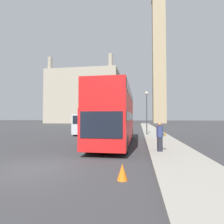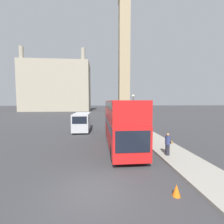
{
  "view_description": "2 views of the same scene",
  "coord_description": "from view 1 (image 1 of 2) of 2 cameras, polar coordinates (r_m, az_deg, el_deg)",
  "views": [
    {
      "loc": [
        4.43,
        -6.83,
        2.11
      ],
      "look_at": [
        2.44,
        5.99,
        2.56
      ],
      "focal_mm": 28.0,
      "sensor_mm": 36.0,
      "label": 1
    },
    {
      "loc": [
        0.39,
        -7.07,
        4.29
      ],
      "look_at": [
        2.22,
        14.3,
        2.78
      ],
      "focal_mm": 24.0,
      "sensor_mm": 36.0,
      "label": 2
    }
  ],
  "objects": [
    {
      "name": "clock_tower",
      "position": [
        82.21,
        14.98,
        23.69
      ],
      "size": [
        5.51,
        5.68,
        73.46
      ],
      "color": "tan",
      "rests_on": "ground_plane"
    },
    {
      "name": "white_van",
      "position": [
        22.62,
        -8.05,
        -3.81
      ],
      "size": [
        2.22,
        5.5,
        2.57
      ],
      "color": "#B2B7BC",
      "rests_on": "ground_plane"
    },
    {
      "name": "ground_plane",
      "position": [
        8.41,
        -24.38,
        -16.35
      ],
      "size": [
        300.0,
        300.0,
        0.0
      ],
      "primitive_type": "plane",
      "color": "#333335"
    },
    {
      "name": "parked_sedan",
      "position": [
        33.92,
        -3.86,
        -4.31
      ],
      "size": [
        1.73,
        4.25,
        1.61
      ],
      "color": "#99999E",
      "rests_on": "ground_plane"
    },
    {
      "name": "street_lamp",
      "position": [
        21.32,
        11.25,
        2.0
      ],
      "size": [
        0.36,
        0.36,
        5.14
      ],
      "color": "#38383D",
      "rests_on": "sidewalk_strip"
    },
    {
      "name": "traffic_cone",
      "position": [
        6.29,
        3.39,
        -18.95
      ],
      "size": [
        0.36,
        0.36,
        0.55
      ],
      "color": "orange",
      "rests_on": "ground_plane"
    },
    {
      "name": "building_block_distant",
      "position": [
        75.67,
        -9.07,
        4.8
      ],
      "size": [
        29.32,
        14.62,
        26.74
      ],
      "color": "#9E937F",
      "rests_on": "ground_plane"
    },
    {
      "name": "sidewalk_strip",
      "position": [
        7.39,
        25.26,
        -17.78
      ],
      "size": [
        2.82,
        120.0,
        0.15
      ],
      "color": "gray",
      "rests_on": "ground_plane"
    },
    {
      "name": "pedestrian",
      "position": [
        10.81,
        15.37,
        -7.8
      ],
      "size": [
        0.54,
        0.38,
        1.71
      ],
      "color": "#23232D",
      "rests_on": "sidewalk_strip"
    },
    {
      "name": "red_double_decker_bus",
      "position": [
        14.15,
        0.92,
        -0.65
      ],
      "size": [
        2.6,
        10.34,
        4.37
      ],
      "color": "red",
      "rests_on": "ground_plane"
    }
  ]
}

